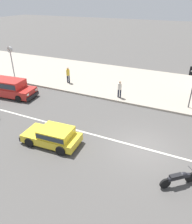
{
  "coord_description": "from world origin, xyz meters",
  "views": [
    {
      "loc": [
        2.01,
        -10.85,
        8.17
      ],
      "look_at": [
        -3.91,
        1.62,
        0.8
      ],
      "focal_mm": 35.0,
      "sensor_mm": 36.0,
      "label": 1
    }
  ],
  "objects_px": {
    "hatchback_yellow_2": "(53,135)",
    "street_clock": "(11,55)",
    "minivan_red_1": "(10,87)",
    "motorcycle_2": "(179,178)",
    "pedestrian_near_clock": "(68,74)",
    "pedestrian_mid_kerb": "(120,88)"
  },
  "relations": [
    {
      "from": "minivan_red_1",
      "to": "hatchback_yellow_2",
      "type": "height_order",
      "value": "minivan_red_1"
    },
    {
      "from": "pedestrian_near_clock",
      "to": "hatchback_yellow_2",
      "type": "bearing_deg",
      "value": -63.3
    },
    {
      "from": "minivan_red_1",
      "to": "hatchback_yellow_2",
      "type": "xyz_separation_m",
      "value": [
        7.81,
        -4.44,
        -0.26
      ]
    },
    {
      "from": "hatchback_yellow_2",
      "to": "street_clock",
      "type": "relative_size",
      "value": 1.09
    },
    {
      "from": "minivan_red_1",
      "to": "street_clock",
      "type": "xyz_separation_m",
      "value": [
        -3.04,
        3.61,
        1.81
      ]
    },
    {
      "from": "motorcycle_2",
      "to": "street_clock",
      "type": "bearing_deg",
      "value": 155.66
    },
    {
      "from": "street_clock",
      "to": "pedestrian_near_clock",
      "type": "xyz_separation_m",
      "value": [
        6.18,
        1.24,
        -1.55
      ]
    },
    {
      "from": "minivan_red_1",
      "to": "pedestrian_mid_kerb",
      "type": "height_order",
      "value": "pedestrian_mid_kerb"
    },
    {
      "from": "hatchback_yellow_2",
      "to": "pedestrian_mid_kerb",
      "type": "distance_m",
      "value": 8.18
    },
    {
      "from": "minivan_red_1",
      "to": "motorcycle_2",
      "type": "xyz_separation_m",
      "value": [
        15.25,
        -4.66,
        -0.42
      ]
    },
    {
      "from": "minivan_red_1",
      "to": "hatchback_yellow_2",
      "type": "distance_m",
      "value": 8.99
    },
    {
      "from": "street_clock",
      "to": "motorcycle_2",
      "type": "bearing_deg",
      "value": -24.34
    },
    {
      "from": "street_clock",
      "to": "minivan_red_1",
      "type": "bearing_deg",
      "value": -49.93
    },
    {
      "from": "hatchback_yellow_2",
      "to": "motorcycle_2",
      "type": "height_order",
      "value": "hatchback_yellow_2"
    },
    {
      "from": "hatchback_yellow_2",
      "to": "pedestrian_near_clock",
      "type": "height_order",
      "value": "pedestrian_near_clock"
    },
    {
      "from": "hatchback_yellow_2",
      "to": "minivan_red_1",
      "type": "bearing_deg",
      "value": 150.4
    },
    {
      "from": "pedestrian_near_clock",
      "to": "street_clock",
      "type": "bearing_deg",
      "value": -168.7
    },
    {
      "from": "hatchback_yellow_2",
      "to": "street_clock",
      "type": "height_order",
      "value": "street_clock"
    },
    {
      "from": "street_clock",
      "to": "pedestrian_mid_kerb",
      "type": "distance_m",
      "value": 12.35
    },
    {
      "from": "minivan_red_1",
      "to": "pedestrian_mid_kerb",
      "type": "bearing_deg",
      "value": 21.41
    },
    {
      "from": "motorcycle_2",
      "to": "pedestrian_near_clock",
      "type": "relative_size",
      "value": 0.94
    },
    {
      "from": "hatchback_yellow_2",
      "to": "motorcycle_2",
      "type": "relative_size",
      "value": 2.41
    }
  ]
}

